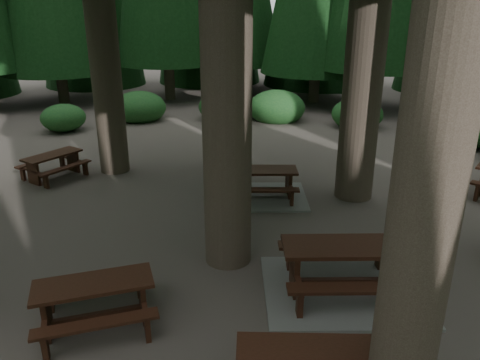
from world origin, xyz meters
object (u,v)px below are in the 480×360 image
at_px(picnic_table_a, 343,275).
at_px(picnic_table_b, 53,162).
at_px(picnic_table_e, 95,297).
at_px(picnic_table_c, 261,188).

distance_m(picnic_table_a, picnic_table_b, 8.66).
height_order(picnic_table_a, picnic_table_e, picnic_table_a).
distance_m(picnic_table_a, picnic_table_e, 3.89).
xyz_separation_m(picnic_table_a, picnic_table_e, (-3.17, -2.24, 0.17)).
relative_size(picnic_table_b, picnic_table_c, 0.65).
relative_size(picnic_table_b, picnic_table_e, 0.82).
bearing_deg(picnic_table_e, picnic_table_b, 97.86).
xyz_separation_m(picnic_table_c, picnic_table_e, (-0.55, -5.50, 0.24)).
bearing_deg(picnic_table_e, picnic_table_a, -4.69).
relative_size(picnic_table_a, picnic_table_b, 1.81).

